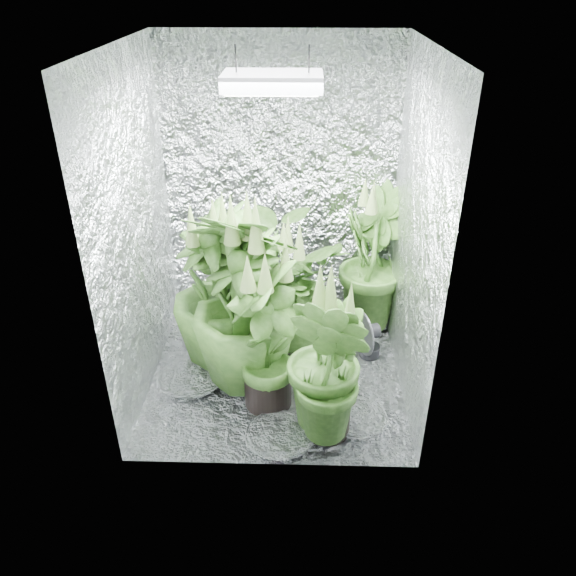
% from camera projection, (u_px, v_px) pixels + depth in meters
% --- Properties ---
extents(ground, '(1.60, 1.60, 0.00)m').
position_uv_depth(ground, '(276.00, 371.00, 3.72)').
color(ground, silver).
rests_on(ground, ground).
extents(walls, '(1.62, 1.62, 2.00)m').
position_uv_depth(walls, '(275.00, 233.00, 3.21)').
color(walls, silver).
rests_on(walls, ground).
extents(ceiling, '(1.60, 1.60, 0.01)m').
position_uv_depth(ceiling, '(272.00, 44.00, 2.71)').
color(ceiling, silver).
rests_on(ceiling, walls).
extents(grow_lamp, '(0.50, 0.30, 0.22)m').
position_uv_depth(grow_lamp, '(273.00, 82.00, 2.80)').
color(grow_lamp, gray).
rests_on(grow_lamp, ceiling).
extents(plant_a, '(0.75, 0.75, 0.85)m').
position_uv_depth(plant_a, '(256.00, 289.00, 3.86)').
color(plant_a, black).
rests_on(plant_a, ground).
extents(plant_b, '(0.61, 0.61, 0.91)m').
position_uv_depth(plant_b, '(257.00, 304.00, 3.66)').
color(plant_b, black).
rests_on(plant_b, ground).
extents(plant_c, '(0.61, 0.61, 1.12)m').
position_uv_depth(plant_c, '(370.00, 260.00, 3.95)').
color(plant_c, black).
rests_on(plant_c, ground).
extents(plant_d, '(0.81, 0.81, 1.27)m').
position_uv_depth(plant_d, '(244.00, 300.00, 3.35)').
color(plant_d, black).
rests_on(plant_d, ground).
extents(plant_e, '(0.96, 0.96, 0.96)m').
position_uv_depth(plant_e, '(287.00, 287.00, 3.76)').
color(plant_e, black).
rests_on(plant_e, ground).
extents(plant_f, '(0.60, 0.60, 1.08)m').
position_uv_depth(plant_f, '(267.00, 336.00, 3.20)').
color(plant_f, black).
rests_on(plant_f, ground).
extents(plant_g, '(0.71, 0.71, 1.02)m').
position_uv_depth(plant_g, '(329.00, 365.00, 3.01)').
color(plant_g, black).
rests_on(plant_g, ground).
extents(plant_h, '(0.84, 0.84, 1.17)m').
position_uv_depth(plant_h, '(217.00, 290.00, 3.56)').
color(plant_h, black).
rests_on(plant_h, ground).
extents(circulation_fan, '(0.19, 0.29, 0.35)m').
position_uv_depth(circulation_fan, '(367.00, 338.00, 3.78)').
color(circulation_fan, black).
rests_on(circulation_fan, ground).
extents(plant_label, '(0.06, 0.03, 0.09)m').
position_uv_depth(plant_label, '(338.00, 394.00, 3.07)').
color(plant_label, white).
rests_on(plant_label, plant_g).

